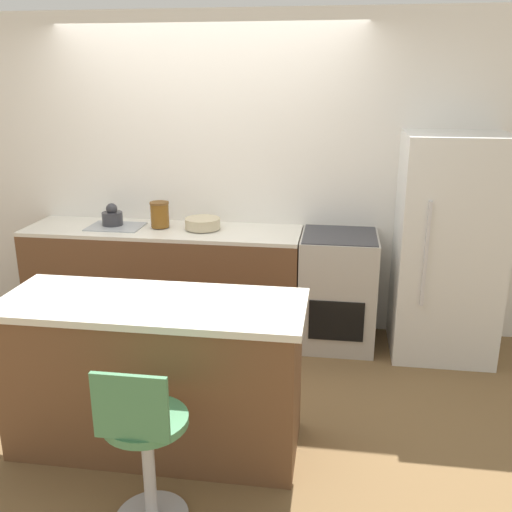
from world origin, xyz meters
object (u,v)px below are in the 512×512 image
(refrigerator, at_px, (447,248))
(stool_chair, at_px, (145,449))
(kettle, at_px, (112,217))
(mixing_bowl, at_px, (203,223))
(oven_range, at_px, (337,290))

(refrigerator, relative_size, stool_chair, 1.90)
(kettle, height_order, mixing_bowl, kettle)
(refrigerator, height_order, stool_chair, refrigerator)
(refrigerator, xyz_separation_m, kettle, (-2.68, 0.06, 0.13))
(refrigerator, distance_m, kettle, 2.69)
(oven_range, xyz_separation_m, kettle, (-1.87, 0.03, 0.53))
(stool_chair, height_order, kettle, kettle)
(oven_range, xyz_separation_m, mixing_bowl, (-1.10, 0.03, 0.50))
(oven_range, distance_m, kettle, 1.94)
(oven_range, bearing_deg, stool_chair, -111.80)
(refrigerator, height_order, kettle, refrigerator)
(oven_range, relative_size, mixing_bowl, 3.22)
(refrigerator, distance_m, mixing_bowl, 1.92)
(oven_range, height_order, mixing_bowl, mixing_bowl)
(refrigerator, bearing_deg, mixing_bowl, 178.18)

